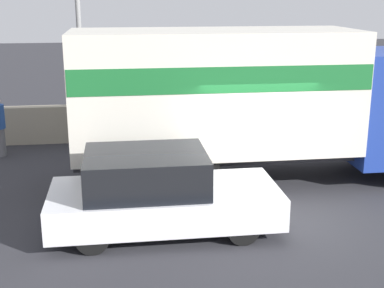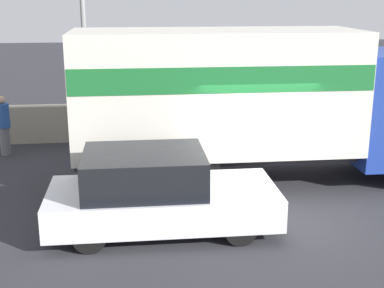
% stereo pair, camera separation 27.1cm
% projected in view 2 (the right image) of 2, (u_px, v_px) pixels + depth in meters
% --- Properties ---
extents(ground_plane, '(80.00, 80.00, 0.00)m').
position_uv_depth(ground_plane, '(263.00, 210.00, 10.96)').
color(ground_plane, '#2D2D33').
extents(stone_wall_backdrop, '(60.00, 0.35, 1.10)m').
position_uv_depth(stone_wall_backdrop, '(218.00, 119.00, 16.40)').
color(stone_wall_backdrop, '#A39984').
rests_on(stone_wall_backdrop, ground_plane).
extents(box_truck, '(8.60, 2.36, 3.52)m').
position_uv_depth(box_truck, '(255.00, 95.00, 12.14)').
color(box_truck, navy).
rests_on(box_truck, ground_plane).
extents(car_hatchback, '(4.23, 1.88, 1.51)m').
position_uv_depth(car_hatchback, '(157.00, 192.00, 9.90)').
color(car_hatchback, silver).
rests_on(car_hatchback, ground_plane).
extents(pedestrian, '(0.36, 0.36, 1.64)m').
position_uv_depth(pedestrian, '(4.00, 125.00, 14.50)').
color(pedestrian, slate).
rests_on(pedestrian, ground_plane).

